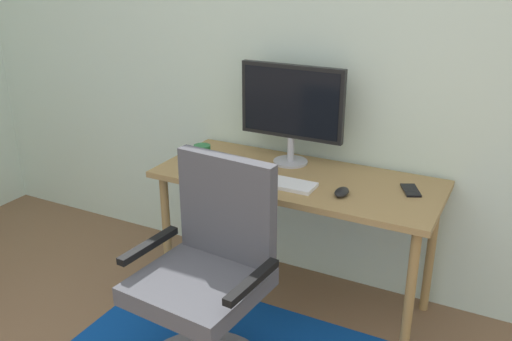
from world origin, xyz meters
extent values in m
cube|color=silver|center=(0.00, 2.20, 1.30)|extent=(6.00, 0.10, 2.60)
cube|color=#9A7846|center=(-0.15, 1.83, 0.71)|extent=(1.40, 0.59, 0.03)
cylinder|color=#9F7A44|center=(-0.79, 1.60, 0.35)|extent=(0.04, 0.04, 0.69)
cylinder|color=#9F7A44|center=(0.50, 1.60, 0.35)|extent=(0.04, 0.04, 0.69)
cylinder|color=#9F7A44|center=(-0.79, 2.07, 0.35)|extent=(0.04, 0.04, 0.69)
cylinder|color=#9F7A44|center=(0.50, 2.07, 0.35)|extent=(0.04, 0.04, 0.69)
cylinder|color=#B2B2B7|center=(-0.25, 1.99, 0.73)|extent=(0.18, 0.18, 0.01)
cylinder|color=#B2B2B7|center=(-0.25, 1.99, 0.80)|extent=(0.04, 0.04, 0.13)
cube|color=black|center=(-0.25, 1.99, 1.05)|extent=(0.55, 0.04, 0.37)
cube|color=black|center=(-0.25, 1.97, 1.05)|extent=(0.51, 0.00, 0.33)
cube|color=white|center=(-0.22, 1.70, 0.73)|extent=(0.43, 0.13, 0.02)
ellipsoid|color=black|center=(0.13, 1.71, 0.74)|extent=(0.06, 0.10, 0.03)
cylinder|color=#1E6731|center=(-0.65, 1.75, 0.77)|extent=(0.09, 0.09, 0.11)
cube|color=black|center=(0.39, 1.90, 0.73)|extent=(0.12, 0.16, 0.01)
cylinder|color=slate|center=(-0.25, 1.08, 0.25)|extent=(0.06, 0.06, 0.40)
cube|color=#4C4C51|center=(-0.25, 1.08, 0.49)|extent=(0.51, 0.51, 0.08)
cube|color=#4C4C51|center=(-0.23, 1.29, 0.76)|extent=(0.46, 0.10, 0.46)
cube|color=black|center=(-0.51, 1.10, 0.60)|extent=(0.07, 0.34, 0.03)
cube|color=black|center=(0.01, 1.06, 0.60)|extent=(0.07, 0.34, 0.03)
camera|label=1|loc=(0.83, -0.50, 1.75)|focal=38.80mm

